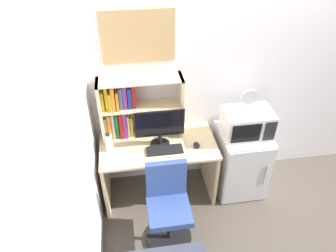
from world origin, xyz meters
name	(u,v)px	position (x,y,z in m)	size (l,w,h in m)	color
wall_back	(277,73)	(0.40, 0.02, 1.30)	(6.40, 0.04, 2.60)	silver
wall_left	(70,226)	(-1.62, -1.60, 1.30)	(0.04, 4.40, 2.60)	silver
desk	(159,160)	(-0.94, -0.31, 0.52)	(1.21, 0.63, 0.76)	beige
hutch_bookshelf	(127,108)	(-1.23, -0.10, 1.10)	(0.85, 0.23, 0.67)	beige
monitor	(160,126)	(-0.92, -0.32, 0.99)	(0.50, 0.20, 0.42)	black
keyboard	(165,150)	(-0.89, -0.43, 0.77)	(0.37, 0.14, 0.02)	black
computer_mouse	(196,145)	(-0.56, -0.41, 0.77)	(0.07, 0.10, 0.04)	black
water_bottle	(109,142)	(-1.44, -0.33, 0.85)	(0.07, 0.07, 0.21)	silver
mini_fridge	(240,161)	(-0.01, -0.33, 0.40)	(0.52, 0.57, 0.80)	silver
microwave	(247,123)	(-0.01, -0.33, 0.94)	(0.50, 0.35, 0.28)	silver
desk_fan	(249,100)	(-0.04, -0.34, 1.23)	(0.16, 0.11, 0.26)	silver
desk_chair	(168,209)	(-0.92, -0.89, 0.41)	(0.46, 0.46, 0.91)	black
wall_corkboard	(138,37)	(-1.07, -0.01, 1.81)	(0.68, 0.02, 0.50)	tan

